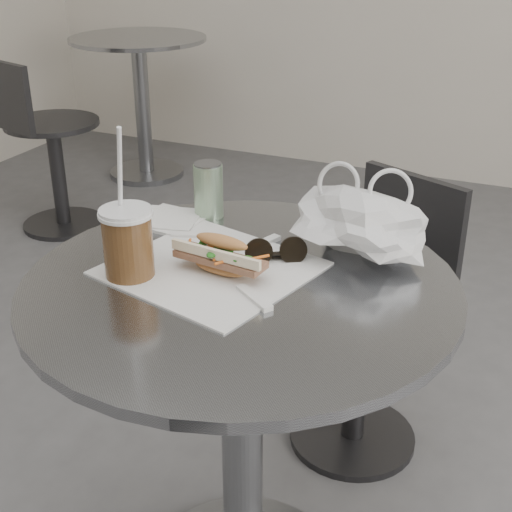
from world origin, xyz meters
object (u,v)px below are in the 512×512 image
at_px(bg_table, 141,91).
at_px(chair_far, 369,333).
at_px(cafe_table, 242,409).
at_px(banh_mi, 221,256).
at_px(drink_can, 208,190).
at_px(bg_chair, 47,156).
at_px(sunglasses, 276,253).
at_px(iced_coffee, 128,242).

bearing_deg(bg_table, chair_far, -43.68).
relative_size(cafe_table, banh_mi, 3.54).
relative_size(banh_mi, drink_can, 1.87).
xyz_separation_m(cafe_table, banh_mi, (-0.04, 0.01, 0.31)).
distance_m(cafe_table, bg_table, 2.72).
relative_size(cafe_table, bg_table, 1.03).
xyz_separation_m(bg_chair, sunglasses, (1.62, -1.30, 0.41)).
relative_size(bg_chair, sunglasses, 7.24).
relative_size(bg_table, bg_chair, 0.95).
distance_m(bg_table, iced_coffee, 2.69).
bearing_deg(cafe_table, bg_table, 126.03).
bearing_deg(banh_mi, chair_far, 83.31).
height_order(banh_mi, iced_coffee, iced_coffee).
bearing_deg(iced_coffee, chair_far, 66.57).
distance_m(cafe_table, bg_chair, 2.12).
distance_m(cafe_table, iced_coffee, 0.39).
height_order(chair_far, sunglasses, sunglasses).
relative_size(bg_table, chair_far, 1.02).
bearing_deg(bg_chair, drink_can, -22.38).
relative_size(chair_far, banh_mi, 3.37).
xyz_separation_m(iced_coffee, sunglasses, (0.21, 0.15, -0.05)).
height_order(cafe_table, sunglasses, sunglasses).
height_order(cafe_table, chair_far, cafe_table).
distance_m(chair_far, banh_mi, 0.74).
relative_size(bg_chair, banh_mi, 3.61).
bearing_deg(drink_can, cafe_table, -52.51).
height_order(sunglasses, drink_can, drink_can).
bearing_deg(bg_table, sunglasses, -52.34).
distance_m(bg_table, banh_mi, 2.71).
bearing_deg(bg_chair, sunglasses, -21.84).
height_order(bg_chair, drink_can, drink_can).
bearing_deg(drink_can, iced_coffee, -90.04).
bearing_deg(cafe_table, iced_coffee, -161.53).
bearing_deg(cafe_table, chair_far, 80.70).
height_order(bg_table, sunglasses, sunglasses).
height_order(chair_far, banh_mi, banh_mi).
bearing_deg(cafe_table, sunglasses, 72.15).
height_order(cafe_table, iced_coffee, iced_coffee).
relative_size(chair_far, sunglasses, 6.76).
distance_m(bg_table, sunglasses, 2.68).
xyz_separation_m(chair_far, banh_mi, (-0.14, -0.57, 0.45)).
height_order(banh_mi, sunglasses, banh_mi).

